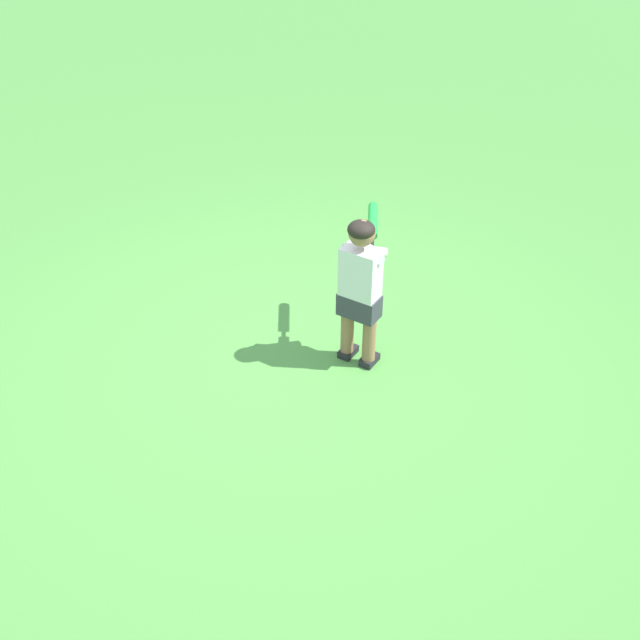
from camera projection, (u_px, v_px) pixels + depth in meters
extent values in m
plane|color=#519942|center=(288.00, 356.00, 5.04)|extent=(40.00, 40.00, 0.00)
cube|color=#232328|center=(348.00, 352.00, 5.04)|extent=(0.15, 0.17, 0.05)
cylinder|color=#996B4C|center=(347.00, 332.00, 4.92)|extent=(0.09, 0.09, 0.34)
cube|color=#232328|center=(369.00, 360.00, 4.97)|extent=(0.15, 0.17, 0.05)
cylinder|color=#996B4C|center=(369.00, 340.00, 4.85)|extent=(0.09, 0.09, 0.34)
cube|color=#383842|center=(359.00, 305.00, 4.74)|extent=(0.31, 0.26, 0.16)
cube|color=white|center=(360.00, 273.00, 4.59)|extent=(0.29, 0.25, 0.34)
sphere|color=#996B4C|center=(362.00, 233.00, 4.43)|extent=(0.17, 0.17, 0.17)
ellipsoid|color=black|center=(361.00, 230.00, 4.40)|extent=(0.23, 0.23, 0.11)
sphere|color=green|center=(372.00, 251.00, 4.64)|extent=(0.04, 0.04, 0.04)
cylinder|color=black|center=(372.00, 242.00, 4.70)|extent=(0.13, 0.10, 0.05)
cylinder|color=green|center=(373.00, 221.00, 4.88)|extent=(0.32, 0.25, 0.11)
sphere|color=green|center=(373.00, 206.00, 5.00)|extent=(0.07, 0.07, 0.07)
cylinder|color=white|center=(365.00, 250.00, 4.62)|extent=(0.15, 0.31, 0.14)
cylinder|color=white|center=(374.00, 253.00, 4.59)|extent=(0.31, 0.16, 0.14)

